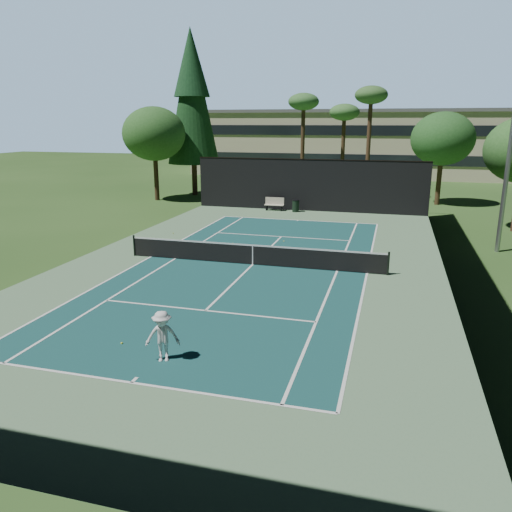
% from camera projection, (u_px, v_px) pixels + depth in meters
% --- Properties ---
extents(ground, '(160.00, 160.00, 0.00)m').
position_uv_depth(ground, '(253.00, 265.00, 24.39)').
color(ground, '#2A4E1D').
rests_on(ground, ground).
extents(apron_slab, '(18.00, 32.00, 0.01)m').
position_uv_depth(apron_slab, '(253.00, 265.00, 24.39)').
color(apron_slab, '#5A815A').
rests_on(apron_slab, ground).
extents(court_surface, '(10.97, 23.77, 0.01)m').
position_uv_depth(court_surface, '(253.00, 265.00, 24.38)').
color(court_surface, '#164847').
rests_on(court_surface, ground).
extents(court_lines, '(11.07, 23.87, 0.01)m').
position_uv_depth(court_lines, '(253.00, 264.00, 24.38)').
color(court_lines, white).
rests_on(court_lines, ground).
extents(tennis_net, '(12.90, 0.10, 1.10)m').
position_uv_depth(tennis_net, '(253.00, 254.00, 24.24)').
color(tennis_net, black).
rests_on(tennis_net, ground).
extents(fence, '(18.04, 32.05, 4.03)m').
position_uv_depth(fence, '(253.00, 224.00, 23.93)').
color(fence, black).
rests_on(fence, ground).
extents(player, '(1.13, 0.89, 1.54)m').
position_uv_depth(player, '(163.00, 336.00, 14.40)').
color(player, silver).
rests_on(player, ground).
extents(tennis_ball_a, '(0.07, 0.07, 0.07)m').
position_uv_depth(tennis_ball_a, '(122.00, 343.00, 15.66)').
color(tennis_ball_a, '#CCDD32').
rests_on(tennis_ball_a, ground).
extents(tennis_ball_b, '(0.06, 0.06, 0.06)m').
position_uv_depth(tennis_ball_b, '(233.00, 243.00, 28.60)').
color(tennis_ball_b, '#CAD630').
rests_on(tennis_ball_b, ground).
extents(tennis_ball_c, '(0.07, 0.07, 0.07)m').
position_uv_depth(tennis_ball_c, '(284.00, 241.00, 29.10)').
color(tennis_ball_c, gold).
rests_on(tennis_ball_c, ground).
extents(tennis_ball_d, '(0.07, 0.07, 0.07)m').
position_uv_depth(tennis_ball_d, '(173.00, 233.00, 31.21)').
color(tennis_ball_d, '#CDD831').
rests_on(tennis_ball_d, ground).
extents(park_bench, '(1.50, 0.45, 1.02)m').
position_uv_depth(park_bench, '(274.00, 204.00, 39.31)').
color(park_bench, beige).
rests_on(park_bench, ground).
extents(trash_bin, '(0.56, 0.56, 0.95)m').
position_uv_depth(trash_bin, '(296.00, 206.00, 38.69)').
color(trash_bin, black).
rests_on(trash_bin, ground).
extents(pine_tree, '(4.80, 4.80, 15.00)m').
position_uv_depth(pine_tree, '(192.00, 90.00, 45.47)').
color(pine_tree, '#472F1E').
rests_on(pine_tree, ground).
extents(palm_a, '(2.80, 2.80, 9.32)m').
position_uv_depth(palm_a, '(304.00, 106.00, 45.11)').
color(palm_a, '#422E1C').
rests_on(palm_a, ground).
extents(palm_b, '(2.80, 2.80, 8.42)m').
position_uv_depth(palm_b, '(344.00, 115.00, 46.29)').
color(palm_b, '#422F1C').
rests_on(palm_b, ground).
extents(palm_c, '(2.80, 2.80, 9.77)m').
position_uv_depth(palm_c, '(371.00, 100.00, 42.53)').
color(palm_c, '#4B3220').
rests_on(palm_c, ground).
extents(decid_tree_a, '(5.12, 5.12, 7.62)m').
position_uv_depth(decid_tree_a, '(443.00, 139.00, 40.88)').
color(decid_tree_a, '#48331E').
rests_on(decid_tree_a, ground).
extents(decid_tree_c, '(5.44, 5.44, 8.09)m').
position_uv_depth(decid_tree_c, '(154.00, 134.00, 43.25)').
color(decid_tree_c, '#432F1C').
rests_on(decid_tree_c, ground).
extents(campus_building, '(40.50, 12.50, 8.30)m').
position_uv_depth(campus_building, '(347.00, 142.00, 66.09)').
color(campus_building, '#C0B694').
rests_on(campus_building, ground).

